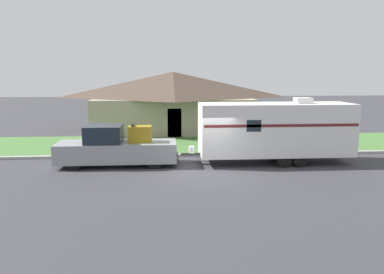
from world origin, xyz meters
TOP-DOWN VIEW (x-y plane):
  - ground_plane at (0.00, 0.00)m, footprint 120.00×120.00m
  - curb_strip at (0.00, 3.75)m, footprint 80.00×0.30m
  - lawn_strip at (0.00, 7.40)m, footprint 80.00×7.00m
  - house_across_street at (-1.37, 13.82)m, footprint 13.15×8.23m
  - pickup_truck at (-4.53, 1.91)m, footprint 6.01×1.93m
  - travel_trailer at (3.56, 1.91)m, footprint 8.70×2.34m
  - mailbox at (6.10, 4.80)m, footprint 0.48×0.20m

SIDE VIEW (x-z plane):
  - ground_plane at x=0.00m, z-range 0.00..0.00m
  - lawn_strip at x=0.00m, z-range 0.00..0.03m
  - curb_strip at x=0.00m, z-range 0.00..0.14m
  - pickup_truck at x=-4.53m, z-range -0.15..1.95m
  - mailbox at x=6.10m, z-range 0.37..1.77m
  - travel_trailer at x=3.56m, z-range 0.08..3.44m
  - house_across_street at x=-1.37m, z-range 0.09..4.80m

